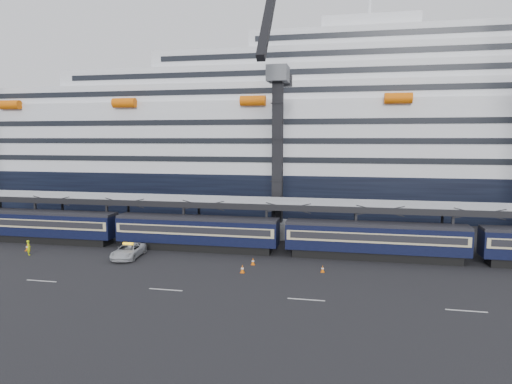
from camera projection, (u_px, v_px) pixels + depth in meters
ground at (480, 295)px, 37.65m from camera, size 260.00×260.00×0.00m
train at (408, 240)px, 48.05m from camera, size 133.05×3.00×4.05m
canopy at (448, 207)px, 50.66m from camera, size 130.00×6.25×5.53m
cruise_ship at (406, 142)px, 81.17m from camera, size 214.09×28.84×34.00m
crane_dark_near at (277, 146)px, 58.35m from camera, size 4.50×17.75×35.08m
pickup_truck at (128, 251)px, 49.36m from camera, size 3.01×5.61×1.50m
worker at (29, 248)px, 50.51m from camera, size 0.73×0.69×1.67m
traffic_cone_a at (27, 247)px, 52.49m from camera, size 0.43×0.43×0.86m
traffic_cone_b at (253, 261)px, 46.63m from camera, size 0.37×0.37×0.75m
traffic_cone_c at (242, 269)px, 43.85m from camera, size 0.41×0.41×0.81m
traffic_cone_d at (323, 269)px, 44.03m from camera, size 0.36×0.36×0.71m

